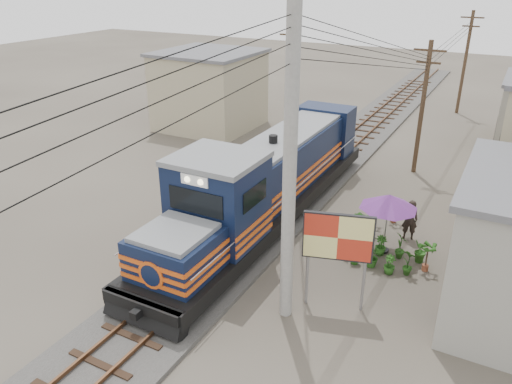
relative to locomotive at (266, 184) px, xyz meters
The scene contains 14 objects.
ground 5.27m from the locomotive, 90.00° to the right, with size 120.00×120.00×0.00m, color #473F35.
ballast 5.33m from the locomotive, 90.00° to the left, with size 3.60×70.00×0.16m, color #595651.
track 5.27m from the locomotive, 90.00° to the left, with size 1.15×70.00×0.12m.
locomotive is the anchor object (origin of this frame).
utility_pole_main 7.23m from the locomotive, 57.32° to the right, with size 0.40×0.40×10.00m.
wooden_pole_mid 10.27m from the locomotive, 63.55° to the left, with size 1.60×0.24×7.00m.
wooden_pole_far 23.63m from the locomotive, 78.23° to the left, with size 1.60×0.24×7.50m.
wooden_pole_left 14.09m from the locomotive, 110.97° to the left, with size 1.60×0.24×7.00m.
power_lines 6.76m from the locomotive, 92.29° to the left, with size 9.65×19.00×3.30m.
shophouse_left 14.92m from the locomotive, 132.17° to the left, with size 6.30×6.30×5.20m.
billboard 6.50m from the locomotive, 42.84° to the right, with size 2.15×0.73×3.41m.
market_umbrella 5.28m from the locomotive, ahead, with size 2.79×2.79×2.46m.
vendor 6.11m from the locomotive, 13.20° to the left, with size 0.63×0.42×1.74m, color black.
plant_nursery 5.12m from the locomotive, ahead, with size 3.54×3.28×1.13m.
Camera 1 is at (8.86, -12.56, 10.23)m, focal length 35.00 mm.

